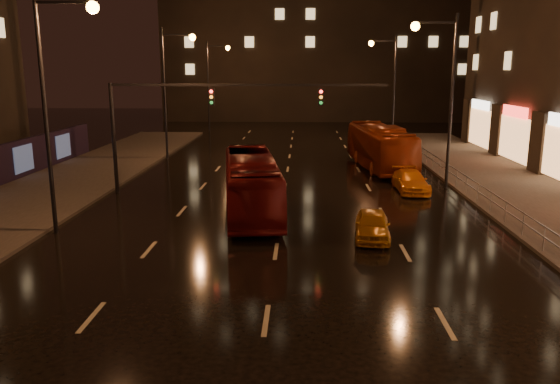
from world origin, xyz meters
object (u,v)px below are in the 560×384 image
at_px(bus_curb, 380,147).
at_px(taxi_near, 372,225).
at_px(bus_red, 251,184).
at_px(taxi_far, 411,181).

xyz_separation_m(bus_curb, taxi_near, (-2.63, -16.95, -0.94)).
bearing_deg(bus_red, bus_curb, 49.75).
height_order(bus_curb, taxi_far, bus_curb).
relative_size(bus_red, bus_curb, 0.93).
relative_size(bus_red, taxi_near, 2.96).
xyz_separation_m(bus_red, taxi_far, (8.81, 5.06, -0.83)).
height_order(bus_red, bus_curb, bus_curb).
bearing_deg(taxi_near, bus_red, 148.04).
xyz_separation_m(bus_curb, taxi_far, (0.74, -7.70, -0.94)).
distance_m(bus_red, bus_curb, 15.10).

